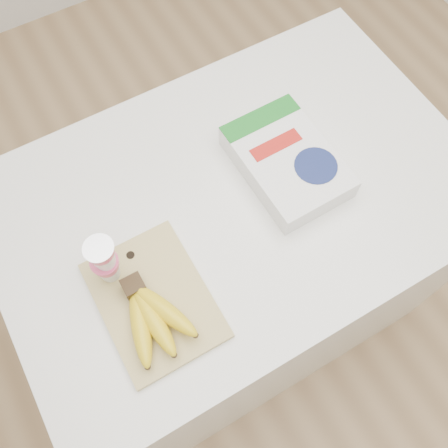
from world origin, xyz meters
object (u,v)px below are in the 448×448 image
Objects in this scene: yogurt_stack at (104,261)px; cereal_box at (287,162)px; table at (233,261)px; bananas at (152,317)px; cutting_board at (154,300)px.

yogurt_stack reaches higher than cereal_box.
cereal_box is (0.15, 0.00, 0.51)m from table.
bananas is (-0.33, -0.19, 0.51)m from table.
yogurt_stack reaches higher than table.
cereal_box is at bearing 22.00° from bananas.
cutting_board is 1.01× the size of cereal_box.
table is at bearing 30.08° from bananas.
cereal_box is (0.48, 0.19, -0.01)m from bananas.
bananas is 0.66× the size of cereal_box.
cereal_box is (0.46, 0.15, 0.03)m from cutting_board.
yogurt_stack is 0.48× the size of cereal_box.
cutting_board is 0.48m from cereal_box.
cutting_board is 0.06m from bananas.
bananas reaches higher than cutting_board.
cutting_board is at bearing -162.59° from cereal_box.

